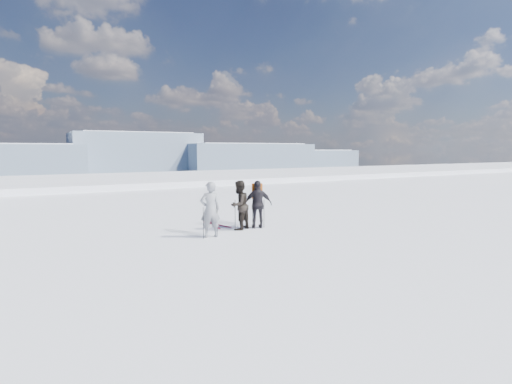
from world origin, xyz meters
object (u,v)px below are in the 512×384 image
Objects in this scene: skier_dark at (239,205)px; skis_loose at (216,225)px; skier_pack at (258,204)px; skier_grey at (210,210)px.

skis_loose is (-0.43, 1.32, -0.95)m from skier_dark.
skier_pack is at bearing 146.19° from skier_dark.
skis_loose is (1.09, 2.02, -0.99)m from skier_grey.
skier_dark is 0.81m from skier_pack.
skis_loose is (-1.24, 1.40, -0.94)m from skier_pack.
skier_dark is at bearing 15.07° from skier_pack.
skier_grey is at bearing 35.67° from skier_pack.
skier_grey is 1.05× the size of skier_pack.
skier_pack reaches higher than skis_loose.
skier_grey is 1.19× the size of skis_loose.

